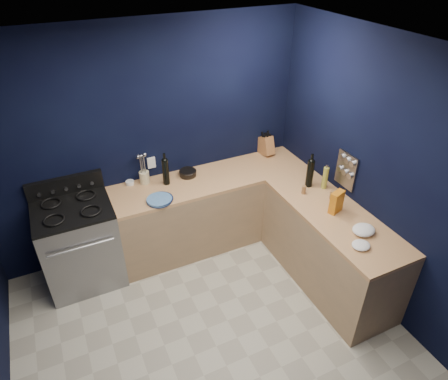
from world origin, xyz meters
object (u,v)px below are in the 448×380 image
plate_stack (159,200)px  knife_block (266,145)px  utensil_crock (144,177)px  crouton_bag (337,202)px  gas_range (81,246)px

plate_stack → knife_block: 1.59m
plate_stack → knife_block: knife_block is taller
utensil_crock → crouton_bag: size_ratio=0.60×
plate_stack → crouton_bag: bearing=-30.9°
utensil_crock → knife_block: size_ratio=0.60×
plate_stack → knife_block: bearing=16.2°
utensil_crock → crouton_bag: 2.06m
gas_range → knife_block: size_ratio=4.04×
gas_range → plate_stack: plate_stack is taller
crouton_bag → plate_stack: bearing=129.7°
plate_stack → crouton_bag: size_ratio=1.15×
knife_block → utensil_crock: bearing=176.3°
plate_stack → utensil_crock: (-0.03, 0.42, 0.05)m
gas_range → crouton_bag: crouton_bag is taller
utensil_crock → crouton_bag: crouton_bag is taller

